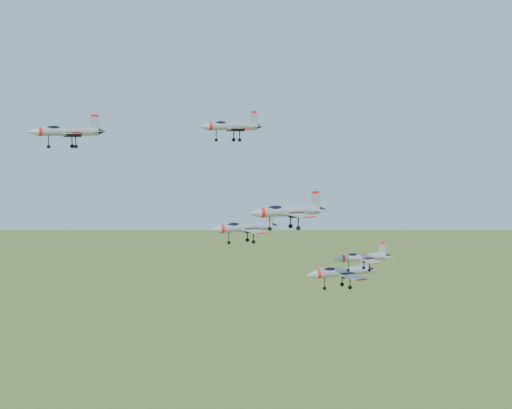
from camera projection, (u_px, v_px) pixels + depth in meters
name	position (u px, v px, depth m)	size (l,w,h in m)	color
jet_lead	(66.00, 131.00, 117.38)	(13.32, 11.19, 3.57)	#969BA1
jet_left_high	(230.00, 126.00, 119.36)	(12.23, 10.27, 3.28)	#969BA1
jet_right_high	(287.00, 211.00, 101.73)	(12.81, 10.69, 3.42)	#969BA1
jet_left_low	(244.00, 227.00, 126.60)	(13.68, 11.46, 3.66)	#969BA1
jet_right_low	(361.00, 257.00, 114.27)	(10.60, 8.73, 2.84)	#969BA1
jet_trail	(340.00, 272.00, 122.93)	(13.99, 11.67, 3.74)	#969BA1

